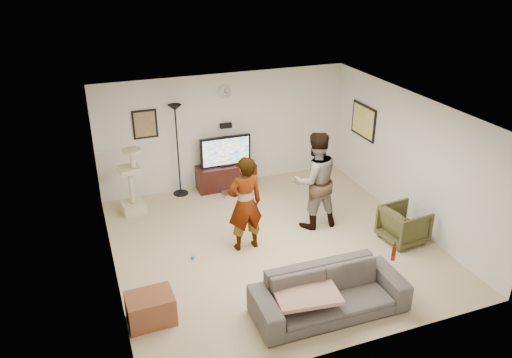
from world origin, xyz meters
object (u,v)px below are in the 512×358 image
object	(u,v)px
tv	(225,151)
cat_tree	(131,181)
person_right	(315,180)
person_left	(245,204)
beer_bottle	(394,253)
sofa	(329,293)
floor_lamp	(178,151)
tv_stand	(226,176)
armchair	(404,225)
side_table	(151,308)

from	to	relation	value
tv	cat_tree	distance (m)	2.14
tv	person_right	xyz separation A→B (m)	(1.06, -2.15, 0.08)
person_left	beer_bottle	xyz separation A→B (m)	(1.60, -2.06, -0.09)
sofa	floor_lamp	bearing A→B (deg)	105.37
tv_stand	cat_tree	xyz separation A→B (m)	(-2.09, -0.41, 0.42)
tv	cat_tree	world-z (taller)	cat_tree
floor_lamp	person_left	size ratio (longest dim) A/B	1.15
person_left	armchair	xyz separation A→B (m)	(2.75, -0.79, -0.54)
side_table	person_left	bearing A→B (deg)	35.44
sofa	beer_bottle	world-z (taller)	beer_bottle
tv	person_left	xyz separation A→B (m)	(-0.42, -2.45, 0.00)
floor_lamp	cat_tree	distance (m)	1.20
tv	person_right	distance (m)	2.40
tv	person_left	bearing A→B (deg)	-99.65
side_table	armchair	bearing A→B (deg)	6.88
floor_lamp	beer_bottle	bearing A→B (deg)	-64.13
tv_stand	beer_bottle	bearing A→B (deg)	-75.30
person_left	tv	bearing A→B (deg)	-102.65
tv	sofa	bearing A→B (deg)	-88.13
person_left	person_right	size ratio (longest dim) A/B	0.92
tv_stand	person_left	bearing A→B (deg)	-99.65
tv	floor_lamp	size ratio (longest dim) A/B	0.56
person_left	armchair	world-z (taller)	person_left
person_right	beer_bottle	size ratio (longest dim) A/B	7.55
cat_tree	armchair	distance (m)	5.26
sofa	side_table	xyz separation A→B (m)	(-2.47, 0.71, -0.11)
cat_tree	side_table	bearing A→B (deg)	-93.87
tv_stand	armchair	world-z (taller)	armchair
tv_stand	side_table	world-z (taller)	tv_stand
cat_tree	person_right	world-z (taller)	person_right
cat_tree	armchair	size ratio (longest dim) A/B	1.88
floor_lamp	cat_tree	xyz separation A→B (m)	(-1.07, -0.46, -0.31)
cat_tree	side_table	world-z (taller)	cat_tree
tv	beer_bottle	world-z (taller)	tv
cat_tree	person_left	xyz separation A→B (m)	(1.68, -2.03, 0.18)
tv	side_table	xyz separation A→B (m)	(-2.32, -3.80, -0.65)
cat_tree	armchair	xyz separation A→B (m)	(4.43, -2.83, -0.36)
tv	person_right	size ratio (longest dim) A/B	0.59
floor_lamp	beer_bottle	size ratio (longest dim) A/B	7.98
person_left	beer_bottle	distance (m)	2.61
tv_stand	person_left	world-z (taller)	person_left
person_left	sofa	world-z (taller)	person_left
armchair	tv	bearing A→B (deg)	30.37
tv_stand	person_left	xyz separation A→B (m)	(-0.42, -2.45, 0.60)
person_right	sofa	bearing A→B (deg)	69.84
floor_lamp	sofa	world-z (taller)	floor_lamp
tv	beer_bottle	bearing A→B (deg)	-75.30
tv_stand	tv	xyz separation A→B (m)	(0.00, 0.00, 0.60)
tv_stand	sofa	size ratio (longest dim) A/B	0.57
tv	floor_lamp	world-z (taller)	floor_lamp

